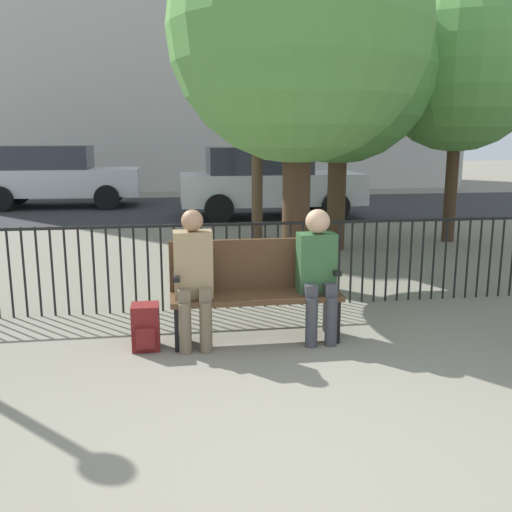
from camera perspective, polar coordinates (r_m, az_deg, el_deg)
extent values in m
plane|color=gray|center=(3.53, 5.22, -19.75)|extent=(80.00, 80.00, 0.00)
cube|color=#4C331E|center=(5.20, 0.00, -4.05)|extent=(1.55, 0.45, 0.05)
cube|color=#4C331E|center=(5.32, -0.31, -0.79)|extent=(1.55, 0.05, 0.47)
cube|color=black|center=(5.21, -7.85, -6.71)|extent=(0.06, 0.38, 0.40)
cube|color=black|center=(5.41, 7.54, -6.00)|extent=(0.06, 0.38, 0.40)
cube|color=black|center=(5.09, -7.99, -1.90)|extent=(0.06, 0.38, 0.04)
cube|color=black|center=(5.29, 7.67, -1.35)|extent=(0.06, 0.38, 0.04)
cylinder|color=brown|center=(4.99, -7.11, -7.22)|extent=(0.11, 0.11, 0.45)
cylinder|color=brown|center=(5.00, -5.03, -7.15)|extent=(0.11, 0.11, 0.45)
cube|color=brown|center=(5.01, -7.22, -3.87)|extent=(0.11, 0.20, 0.12)
cube|color=brown|center=(5.02, -5.16, -3.80)|extent=(0.11, 0.20, 0.12)
cube|color=#997F59|center=(5.07, -6.31, -0.80)|extent=(0.34, 0.22, 0.59)
sphere|color=#A37556|center=(4.98, -6.40, 3.54)|extent=(0.19, 0.19, 0.19)
cylinder|color=#3D3D42|center=(5.14, 5.57, -6.63)|extent=(0.11, 0.11, 0.45)
cylinder|color=#3D3D42|center=(5.18, 7.52, -6.51)|extent=(0.11, 0.11, 0.45)
cube|color=#3D3D42|center=(5.15, 5.36, -3.38)|extent=(0.11, 0.20, 0.12)
cube|color=#3D3D42|center=(5.20, 7.29, -3.29)|extent=(0.11, 0.20, 0.12)
cube|color=#335B33|center=(5.24, 6.05, -0.65)|extent=(0.34, 0.22, 0.54)
sphere|color=tan|center=(5.15, 6.19, 3.46)|extent=(0.22, 0.22, 0.22)
cube|color=maroon|center=(5.16, -10.97, -6.95)|extent=(0.24, 0.23, 0.41)
cube|color=maroon|center=(5.06, -11.00, -8.10)|extent=(0.17, 0.04, 0.18)
cylinder|color=black|center=(6.38, -23.39, -1.59)|extent=(0.02, 0.02, 0.95)
cylinder|color=black|center=(6.34, -22.17, -1.56)|extent=(0.02, 0.02, 0.95)
cylinder|color=black|center=(6.31, -20.94, -1.53)|extent=(0.02, 0.02, 0.95)
cylinder|color=black|center=(6.28, -19.69, -1.50)|extent=(0.02, 0.02, 0.95)
cylinder|color=black|center=(6.26, -18.43, -1.46)|extent=(0.02, 0.02, 0.95)
cylinder|color=black|center=(6.23, -17.17, -1.43)|extent=(0.02, 0.02, 0.95)
cylinder|color=black|center=(6.21, -15.89, -1.40)|extent=(0.02, 0.02, 0.95)
cylinder|color=black|center=(6.20, -14.61, -1.36)|extent=(0.02, 0.02, 0.95)
cylinder|color=black|center=(6.18, -13.32, -1.32)|extent=(0.02, 0.02, 0.95)
cylinder|color=black|center=(6.17, -12.02, -1.29)|extent=(0.02, 0.02, 0.95)
cylinder|color=black|center=(6.16, -10.72, -1.25)|extent=(0.02, 0.02, 0.95)
cylinder|color=black|center=(6.16, -9.42, -1.21)|extent=(0.02, 0.02, 0.95)
cylinder|color=black|center=(6.16, -8.12, -1.17)|extent=(0.02, 0.02, 0.95)
cylinder|color=black|center=(6.16, -6.82, -1.13)|extent=(0.02, 0.02, 0.95)
cylinder|color=black|center=(6.17, -5.52, -1.09)|extent=(0.02, 0.02, 0.95)
cylinder|color=black|center=(6.18, -4.22, -1.05)|extent=(0.02, 0.02, 0.95)
cylinder|color=black|center=(6.19, -2.93, -1.01)|extent=(0.02, 0.02, 0.95)
cylinder|color=black|center=(6.20, -1.64, -0.96)|extent=(0.02, 0.02, 0.95)
cylinder|color=black|center=(6.22, -0.36, -0.92)|extent=(0.02, 0.02, 0.95)
cylinder|color=black|center=(6.24, 0.91, -0.88)|extent=(0.02, 0.02, 0.95)
cylinder|color=black|center=(6.26, 2.17, -0.84)|extent=(0.02, 0.02, 0.95)
cylinder|color=black|center=(6.29, 3.43, -0.79)|extent=(0.02, 0.02, 0.95)
cylinder|color=black|center=(6.32, 4.67, -0.75)|extent=(0.02, 0.02, 0.95)
cylinder|color=black|center=(6.36, 5.90, -0.71)|extent=(0.02, 0.02, 0.95)
cylinder|color=black|center=(6.39, 7.11, -0.67)|extent=(0.02, 0.02, 0.95)
cylinder|color=black|center=(6.43, 8.31, -0.62)|extent=(0.02, 0.02, 0.95)
cylinder|color=black|center=(6.47, 9.50, -0.58)|extent=(0.02, 0.02, 0.95)
cylinder|color=black|center=(6.52, 10.67, -0.54)|extent=(0.02, 0.02, 0.95)
cylinder|color=black|center=(6.56, 11.83, -0.50)|extent=(0.02, 0.02, 0.95)
cylinder|color=black|center=(6.61, 12.96, -0.46)|extent=(0.02, 0.02, 0.95)
cylinder|color=black|center=(6.66, 14.08, -0.42)|extent=(0.02, 0.02, 0.95)
cylinder|color=black|center=(6.72, 15.19, -0.38)|extent=(0.02, 0.02, 0.95)
cylinder|color=black|center=(6.78, 16.27, -0.34)|extent=(0.02, 0.02, 0.95)
cylinder|color=black|center=(6.84, 17.34, -0.30)|extent=(0.02, 0.02, 0.95)
cylinder|color=black|center=(6.90, 18.38, -0.26)|extent=(0.02, 0.02, 0.95)
cylinder|color=black|center=(6.96, 19.41, -0.22)|extent=(0.02, 0.02, 0.95)
cylinder|color=black|center=(7.03, 20.42, -0.19)|extent=(0.02, 0.02, 0.95)
cylinder|color=black|center=(7.10, 21.41, -0.15)|extent=(0.02, 0.02, 0.95)
cylinder|color=black|center=(7.17, 22.38, -0.12)|extent=(0.02, 0.02, 0.95)
cylinder|color=black|center=(7.24, 23.33, -0.08)|extent=(0.02, 0.02, 0.95)
cylinder|color=black|center=(7.31, 24.27, -0.05)|extent=(0.02, 0.02, 0.95)
cube|color=black|center=(6.12, -1.48, 3.20)|extent=(9.00, 0.03, 0.03)
cylinder|color=#422D1E|center=(9.51, 8.08, 6.86)|extent=(0.30, 0.30, 2.09)
sphere|color=#478438|center=(9.53, 8.42, 18.08)|extent=(2.98, 2.98, 2.98)
cylinder|color=brown|center=(10.47, 0.11, 7.30)|extent=(0.20, 0.20, 2.04)
sphere|color=#569342|center=(10.46, 0.12, 15.73)|extent=(1.88, 1.88, 1.88)
cylinder|color=#422D1E|center=(7.09, 4.04, 5.82)|extent=(0.34, 0.34, 2.22)
sphere|color=#569342|center=(7.15, 4.28, 21.62)|extent=(3.09, 3.09, 3.09)
cylinder|color=#422D1E|center=(10.75, 18.97, 7.28)|extent=(0.22, 0.22, 2.23)
sphere|color=#569342|center=(10.79, 19.68, 17.36)|extent=(2.85, 2.85, 2.85)
cube|color=#2B2B2D|center=(15.05, -5.69, 4.73)|extent=(24.00, 6.00, 0.01)
cube|color=silver|center=(16.23, -19.06, 7.02)|extent=(4.20, 1.70, 0.70)
cube|color=#2D333D|center=(16.26, -20.32, 9.24)|extent=(2.31, 1.56, 0.60)
cylinder|color=black|center=(15.22, -14.70, 5.68)|extent=(0.64, 0.20, 0.64)
cylinder|color=black|center=(16.94, -14.10, 6.30)|extent=(0.64, 0.20, 0.64)
cylinder|color=black|center=(15.71, -24.22, 5.21)|extent=(0.64, 0.20, 0.64)
cylinder|color=black|center=(17.38, -22.71, 5.87)|extent=(0.64, 0.20, 0.64)
cube|color=silver|center=(13.40, 1.54, 6.78)|extent=(4.20, 1.70, 0.70)
cube|color=#2D333D|center=(13.31, 0.20, 9.55)|extent=(2.31, 1.56, 0.60)
cylinder|color=black|center=(12.89, 7.94, 4.91)|extent=(0.64, 0.20, 0.64)
cylinder|color=black|center=(14.56, 6.00, 5.74)|extent=(0.64, 0.20, 0.64)
cylinder|color=black|center=(12.41, -3.71, 4.73)|extent=(0.64, 0.20, 0.64)
cylinder|color=black|center=(14.13, -4.32, 5.59)|extent=(0.64, 0.20, 0.64)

